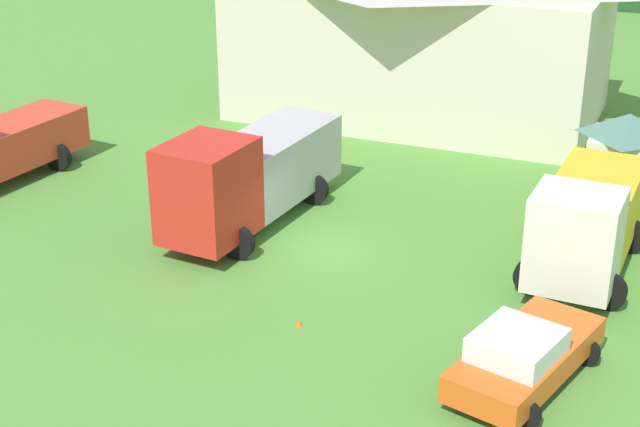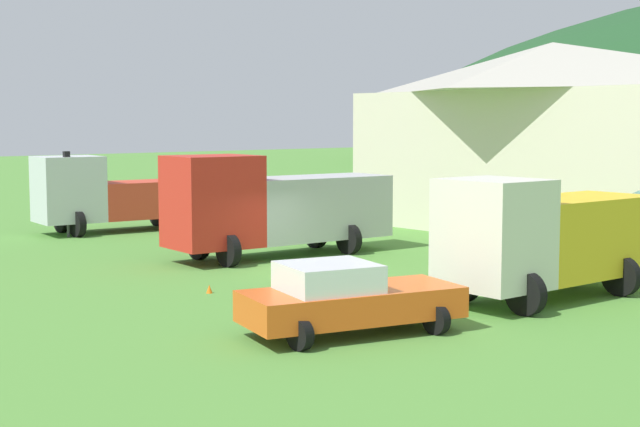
{
  "view_description": "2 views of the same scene",
  "coord_description": "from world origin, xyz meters",
  "px_view_note": "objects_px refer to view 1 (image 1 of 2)",
  "views": [
    {
      "loc": [
        10.56,
        -25.28,
        13.24
      ],
      "look_at": [
        -0.01,
        -0.15,
        1.44
      ],
      "focal_mm": 53.55,
      "sensor_mm": 36.0,
      "label": 1
    },
    {
      "loc": [
        22.58,
        -18.83,
        4.83
      ],
      "look_at": [
        1.07,
        -0.27,
        1.96
      ],
      "focal_mm": 51.93,
      "sensor_mm": 36.0,
      "label": 2
    }
  ],
  "objects_px": {
    "depot_building": "(421,21)",
    "service_pickup_orange": "(524,355)",
    "heavy_rig_striped": "(587,220)",
    "traffic_cone_near_pickup": "(299,326)",
    "play_shed_cream": "(625,155)",
    "crane_truck_red": "(247,174)"
  },
  "relations": [
    {
      "from": "depot_building",
      "to": "crane_truck_red",
      "type": "height_order",
      "value": "depot_building"
    },
    {
      "from": "play_shed_cream",
      "to": "heavy_rig_striped",
      "type": "xyz_separation_m",
      "value": [
        -0.36,
        -6.64,
        0.11
      ]
    },
    {
      "from": "depot_building",
      "to": "play_shed_cream",
      "type": "height_order",
      "value": "depot_building"
    },
    {
      "from": "heavy_rig_striped",
      "to": "service_pickup_orange",
      "type": "distance_m",
      "value": 6.85
    },
    {
      "from": "play_shed_cream",
      "to": "traffic_cone_near_pickup",
      "type": "distance_m",
      "value": 14.79
    },
    {
      "from": "crane_truck_red",
      "to": "traffic_cone_near_pickup",
      "type": "bearing_deg",
      "value": 42.93
    },
    {
      "from": "crane_truck_red",
      "to": "depot_building",
      "type": "bearing_deg",
      "value": 179.31
    },
    {
      "from": "depot_building",
      "to": "traffic_cone_near_pickup",
      "type": "bearing_deg",
      "value": -81.77
    },
    {
      "from": "crane_truck_red",
      "to": "service_pickup_orange",
      "type": "relative_size",
      "value": 1.6
    },
    {
      "from": "crane_truck_red",
      "to": "service_pickup_orange",
      "type": "distance_m",
      "value": 12.18
    },
    {
      "from": "heavy_rig_striped",
      "to": "traffic_cone_near_pickup",
      "type": "distance_m",
      "value": 9.31
    },
    {
      "from": "depot_building",
      "to": "heavy_rig_striped",
      "type": "distance_m",
      "value": 16.9
    },
    {
      "from": "crane_truck_red",
      "to": "traffic_cone_near_pickup",
      "type": "xyz_separation_m",
      "value": [
        4.31,
        -5.51,
        -1.87
      ]
    },
    {
      "from": "depot_building",
      "to": "crane_truck_red",
      "type": "bearing_deg",
      "value": -95.58
    },
    {
      "from": "heavy_rig_striped",
      "to": "traffic_cone_near_pickup",
      "type": "bearing_deg",
      "value": -44.43
    },
    {
      "from": "depot_building",
      "to": "heavy_rig_striped",
      "type": "height_order",
      "value": "depot_building"
    },
    {
      "from": "play_shed_cream",
      "to": "crane_truck_red",
      "type": "xyz_separation_m",
      "value": [
        -11.31,
        -7.41,
        0.22
      ]
    },
    {
      "from": "depot_building",
      "to": "service_pickup_orange",
      "type": "xyz_separation_m",
      "value": [
        9.13,
        -20.51,
        -3.41
      ]
    },
    {
      "from": "depot_building",
      "to": "heavy_rig_striped",
      "type": "bearing_deg",
      "value": -55.22
    },
    {
      "from": "play_shed_cream",
      "to": "traffic_cone_near_pickup",
      "type": "bearing_deg",
      "value": -118.43
    },
    {
      "from": "play_shed_cream",
      "to": "heavy_rig_striped",
      "type": "height_order",
      "value": "heavy_rig_striped"
    },
    {
      "from": "depot_building",
      "to": "service_pickup_orange",
      "type": "relative_size",
      "value": 3.2
    }
  ]
}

